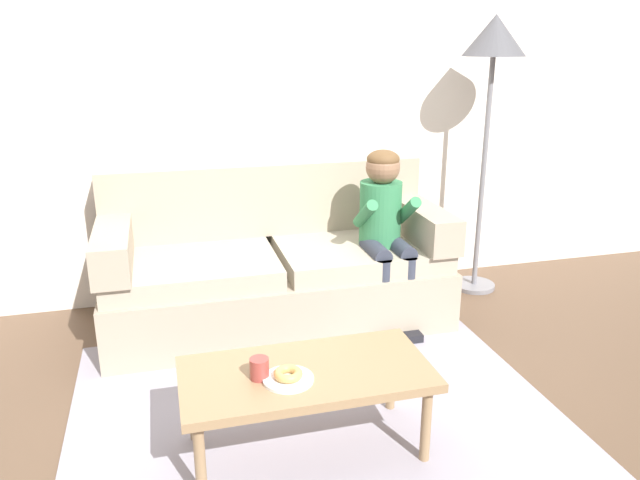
{
  "coord_description": "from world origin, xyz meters",
  "views": [
    {
      "loc": [
        -0.64,
        -2.71,
        1.73
      ],
      "look_at": [
        0.21,
        0.45,
        0.65
      ],
      "focal_mm": 34.2,
      "sensor_mm": 36.0,
      "label": 1
    }
  ],
  "objects_px": {
    "coffee_table": "(306,379)",
    "floor_lamp": "(493,57)",
    "couch": "(275,269)",
    "person_child": "(385,221)",
    "donut": "(288,374)",
    "mug": "(259,368)",
    "toy_controller": "(226,387)"
  },
  "relations": [
    {
      "from": "couch",
      "to": "floor_lamp",
      "type": "height_order",
      "value": "floor_lamp"
    },
    {
      "from": "mug",
      "to": "couch",
      "type": "bearing_deg",
      "value": 76.49
    },
    {
      "from": "floor_lamp",
      "to": "couch",
      "type": "bearing_deg",
      "value": -174.54
    },
    {
      "from": "person_child",
      "to": "floor_lamp",
      "type": "distance_m",
      "value": 1.33
    },
    {
      "from": "mug",
      "to": "toy_controller",
      "type": "xyz_separation_m",
      "value": [
        -0.09,
        0.59,
        -0.42
      ]
    },
    {
      "from": "couch",
      "to": "donut",
      "type": "bearing_deg",
      "value": -98.8
    },
    {
      "from": "donut",
      "to": "floor_lamp",
      "type": "xyz_separation_m",
      "value": [
        1.72,
        1.57,
        1.19
      ]
    },
    {
      "from": "donut",
      "to": "floor_lamp",
      "type": "relative_size",
      "value": 0.06
    },
    {
      "from": "couch",
      "to": "person_child",
      "type": "xyz_separation_m",
      "value": [
        0.65,
        -0.21,
        0.32
      ]
    },
    {
      "from": "coffee_table",
      "to": "couch",
      "type": "bearing_deg",
      "value": 84.57
    },
    {
      "from": "person_child",
      "to": "mug",
      "type": "distance_m",
      "value": 1.54
    },
    {
      "from": "person_child",
      "to": "donut",
      "type": "xyz_separation_m",
      "value": [
        -0.87,
        -1.21,
        -0.24
      ]
    },
    {
      "from": "couch",
      "to": "person_child",
      "type": "relative_size",
      "value": 1.9
    },
    {
      "from": "floor_lamp",
      "to": "person_child",
      "type": "bearing_deg",
      "value": -157.5
    },
    {
      "from": "mug",
      "to": "toy_controller",
      "type": "height_order",
      "value": "mug"
    },
    {
      "from": "person_child",
      "to": "toy_controller",
      "type": "height_order",
      "value": "person_child"
    },
    {
      "from": "coffee_table",
      "to": "donut",
      "type": "height_order",
      "value": "donut"
    },
    {
      "from": "person_child",
      "to": "mug",
      "type": "bearing_deg",
      "value": -130.12
    },
    {
      "from": "coffee_table",
      "to": "person_child",
      "type": "xyz_separation_m",
      "value": [
        0.78,
        1.15,
        0.31
      ]
    },
    {
      "from": "donut",
      "to": "mug",
      "type": "relative_size",
      "value": 1.33
    },
    {
      "from": "couch",
      "to": "floor_lamp",
      "type": "bearing_deg",
      "value": 5.46
    },
    {
      "from": "coffee_table",
      "to": "floor_lamp",
      "type": "height_order",
      "value": "floor_lamp"
    },
    {
      "from": "mug",
      "to": "floor_lamp",
      "type": "height_order",
      "value": "floor_lamp"
    },
    {
      "from": "person_child",
      "to": "donut",
      "type": "distance_m",
      "value": 1.51
    },
    {
      "from": "couch",
      "to": "coffee_table",
      "type": "distance_m",
      "value": 1.36
    },
    {
      "from": "couch",
      "to": "mug",
      "type": "relative_size",
      "value": 23.31
    },
    {
      "from": "coffee_table",
      "to": "mug",
      "type": "relative_size",
      "value": 11.79
    },
    {
      "from": "couch",
      "to": "person_child",
      "type": "height_order",
      "value": "person_child"
    },
    {
      "from": "coffee_table",
      "to": "floor_lamp",
      "type": "bearing_deg",
      "value": 42.6
    },
    {
      "from": "couch",
      "to": "toy_controller",
      "type": "height_order",
      "value": "couch"
    },
    {
      "from": "donut",
      "to": "person_child",
      "type": "bearing_deg",
      "value": 54.32
    },
    {
      "from": "donut",
      "to": "mug",
      "type": "xyz_separation_m",
      "value": [
        -0.11,
        0.05,
        0.01
      ]
    }
  ]
}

